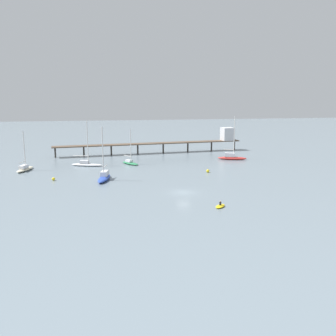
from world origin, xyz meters
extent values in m
plane|color=slate|center=(0.00, 0.00, 0.00)|extent=(400.00, 400.00, 0.00)
cube|color=brown|center=(0.00, 49.07, 3.18)|extent=(60.13, 9.61, 0.30)
cylinder|color=#38332D|center=(-28.90, 46.02, 1.52)|extent=(0.50, 0.50, 3.03)
cylinder|color=#38332D|center=(-20.64, 46.89, 1.52)|extent=(0.50, 0.50, 3.03)
cylinder|color=#38332D|center=(-12.38, 47.76, 1.52)|extent=(0.50, 0.50, 3.03)
cylinder|color=#38332D|center=(-4.13, 48.63, 1.52)|extent=(0.50, 0.50, 3.03)
cylinder|color=#38332D|center=(4.13, 49.50, 1.52)|extent=(0.50, 0.50, 3.03)
cylinder|color=#38332D|center=(12.38, 50.37, 1.52)|extent=(0.50, 0.50, 3.03)
cylinder|color=#38332D|center=(20.64, 51.24, 1.52)|extent=(0.50, 0.50, 3.03)
cylinder|color=#38332D|center=(28.90, 52.11, 1.52)|extent=(0.50, 0.50, 3.03)
cube|color=silver|center=(26.21, 51.83, 5.44)|extent=(4.07, 4.07, 4.22)
ellipsoid|color=red|center=(21.63, 33.57, 0.44)|extent=(8.37, 4.39, 0.88)
cube|color=silver|center=(21.01, 33.78, 1.42)|extent=(3.13, 2.15, 1.09)
cylinder|color=silver|center=(22.02, 33.44, 6.62)|extent=(0.22, 0.22, 11.50)
cylinder|color=silver|center=(20.65, 33.90, 2.95)|extent=(2.79, 1.09, 0.17)
ellipsoid|color=white|center=(-19.25, 31.14, 0.33)|extent=(8.67, 4.62, 0.65)
cube|color=silver|center=(-19.89, 31.36, 1.06)|extent=(2.65, 2.07, 0.82)
cylinder|color=silver|center=(-18.85, 31.00, 6.24)|extent=(0.22, 0.22, 11.18)
cylinder|color=silver|center=(-20.79, 31.66, 2.66)|extent=(3.94, 1.48, 0.18)
ellipsoid|color=beige|center=(-34.13, 27.29, 0.38)|extent=(4.09, 7.60, 0.75)
cube|color=silver|center=(-34.31, 26.73, 1.12)|extent=(2.10, 2.93, 0.73)
cylinder|color=silver|center=(-34.02, 27.64, 5.25)|extent=(0.21, 0.21, 9.00)
cylinder|color=silver|center=(-34.46, 26.27, 2.37)|extent=(1.04, 2.79, 0.17)
ellipsoid|color=#2D4CB7|center=(-14.97, 13.35, 0.46)|extent=(3.94, 8.68, 0.92)
cube|color=silver|center=(-14.82, 14.00, 1.42)|extent=(2.05, 3.11, 1.01)
cylinder|color=silver|center=(-15.07, 12.94, 6.38)|extent=(0.22, 0.22, 10.94)
cylinder|color=silver|center=(-14.64, 14.78, 2.89)|extent=(1.04, 3.73, 0.18)
ellipsoid|color=#287F4C|center=(-7.81, 31.33, 0.30)|extent=(4.88, 5.96, 0.60)
cube|color=silver|center=(-8.09, 31.73, 0.91)|extent=(2.05, 2.22, 0.61)
cylinder|color=silver|center=(-7.64, 31.08, 5.04)|extent=(0.19, 0.19, 8.87)
cylinder|color=silver|center=(-8.51, 32.33, 2.20)|extent=(1.87, 2.58, 0.15)
ellipsoid|color=yellow|center=(4.10, -10.41, 0.17)|extent=(2.64, 2.80, 0.35)
cylinder|color=#26262D|center=(4.10, -10.41, 0.62)|extent=(0.51, 0.51, 0.55)
sphere|color=tan|center=(4.10, -10.41, 1.02)|extent=(0.24, 0.24, 0.24)
sphere|color=yellow|center=(9.84, 17.46, 0.38)|extent=(0.76, 0.76, 0.76)
sphere|color=yellow|center=(-25.95, 14.99, 0.35)|extent=(0.71, 0.71, 0.71)
camera|label=1|loc=(-15.27, -69.71, 18.96)|focal=40.77mm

